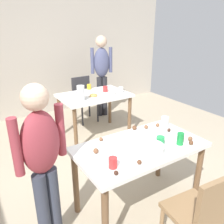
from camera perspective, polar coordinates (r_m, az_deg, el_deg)
name	(u,v)px	position (r m, az deg, el deg)	size (l,w,h in m)	color
ground_plane	(122,201)	(2.77, 2.57, -21.01)	(6.40, 6.40, 0.00)	tan
wall_back	(32,53)	(5.04, -19.17, 13.64)	(6.40, 0.10, 2.60)	#BCB2A3
dining_table_near	(140,155)	(2.33, 6.82, -10.38)	(1.27, 0.70, 0.75)	white
dining_table_far	(94,100)	(3.89, -4.37, 2.88)	(1.13, 0.76, 0.75)	white
chair_near_table	(202,212)	(2.06, 21.33, -21.97)	(0.44, 0.44, 0.87)	olive
chair_far_table	(84,96)	(4.63, -7.00, 3.86)	(0.41, 0.41, 0.87)	#2D2D33
person_girl_near	(42,157)	(1.92, -16.79, -10.65)	(0.45, 0.28, 1.47)	#383D4C
person_adult_far	(102,69)	(4.73, -2.55, 10.54)	(0.45, 0.26, 1.64)	#28282D
mixing_bowl	(152,149)	(2.15, 9.84, -8.97)	(0.21, 0.21, 0.09)	white
soda_can	(180,139)	(2.35, 16.49, -6.34)	(0.07, 0.07, 0.12)	#198438
fork_near	(121,147)	(2.23, 2.36, -8.66)	(0.17, 0.02, 0.01)	silver
cup_near_0	(165,122)	(2.70, 12.88, -2.32)	(0.09, 0.09, 0.11)	white
cup_near_1	(113,163)	(1.93, 0.22, -12.38)	(0.07, 0.07, 0.09)	red
cup_near_2	(160,141)	(2.29, 11.82, -7.01)	(0.08, 0.08, 0.09)	green
cake_ball_0	(190,139)	(2.46, 18.71, -6.25)	(0.05, 0.05, 0.05)	brown
cake_ball_1	(146,127)	(2.62, 8.41, -3.65)	(0.04, 0.04, 0.04)	brown
cake_ball_2	(101,139)	(2.33, -2.73, -6.73)	(0.04, 0.04, 0.04)	brown
cake_ball_3	(135,128)	(2.58, 5.57, -3.87)	(0.05, 0.05, 0.05)	brown
cake_ball_4	(191,143)	(2.39, 18.92, -7.16)	(0.04, 0.04, 0.04)	brown
cake_ball_5	(116,173)	(1.86, 1.01, -14.76)	(0.04, 0.04, 0.04)	#3D2319
cake_ball_6	(158,125)	(2.69, 11.19, -3.17)	(0.04, 0.04, 0.04)	brown
cake_ball_7	(139,162)	(1.99, 6.76, -12.16)	(0.04, 0.04, 0.04)	brown
cake_ball_8	(96,151)	(2.13, -4.01, -9.51)	(0.05, 0.05, 0.05)	brown
cake_ball_9	(169,130)	(2.60, 13.85, -4.31)	(0.04, 0.04, 0.04)	#3D2319
pitcher_far	(81,93)	(3.51, -7.69, 4.57)	(0.12, 0.12, 0.24)	white
cup_far_0	(121,90)	(3.92, 2.19, 5.44)	(0.08, 0.08, 0.10)	white
cup_far_1	(89,87)	(4.16, -5.68, 6.21)	(0.07, 0.07, 0.09)	yellow
cup_far_2	(112,92)	(3.84, 0.07, 5.06)	(0.08, 0.08, 0.09)	white
cup_far_3	(105,89)	(3.99, -1.67, 5.68)	(0.08, 0.08, 0.09)	red
donut_far_0	(79,93)	(3.92, -8.22, 4.74)	(0.11, 0.11, 0.03)	pink
donut_far_1	(79,95)	(3.80, -8.02, 4.23)	(0.11, 0.11, 0.03)	white
donut_far_2	(93,95)	(3.75, -4.59, 4.13)	(0.12, 0.12, 0.04)	gold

